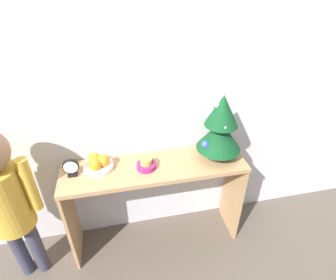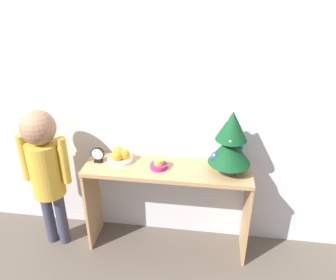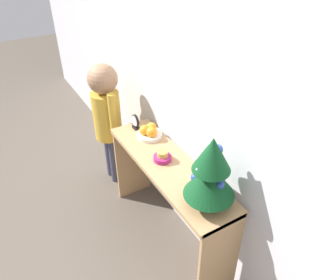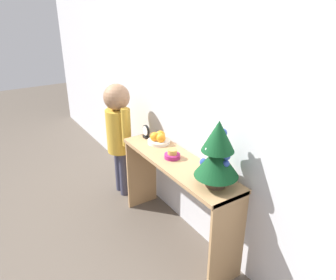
{
  "view_description": "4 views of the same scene",
  "coord_description": "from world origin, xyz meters",
  "px_view_note": "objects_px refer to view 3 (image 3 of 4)",
  "views": [
    {
      "loc": [
        -0.2,
        -1.17,
        1.79
      ],
      "look_at": [
        0.08,
        0.13,
        0.94
      ],
      "focal_mm": 28.0,
      "sensor_mm": 36.0,
      "label": 1
    },
    {
      "loc": [
        0.29,
        -1.83,
        1.95
      ],
      "look_at": [
        0.01,
        0.15,
        0.95
      ],
      "focal_mm": 35.0,
      "sensor_mm": 36.0,
      "label": 2
    },
    {
      "loc": [
        1.48,
        -0.72,
        2.08
      ],
      "look_at": [
        0.01,
        0.16,
        0.92
      ],
      "focal_mm": 35.0,
      "sensor_mm": 36.0,
      "label": 3
    },
    {
      "loc": [
        1.83,
        -1.1,
        1.86
      ],
      "look_at": [
        -0.08,
        0.13,
        0.87
      ],
      "focal_mm": 35.0,
      "sensor_mm": 36.0,
      "label": 4
    }
  ],
  "objects_px": {
    "desk_clock": "(135,122)",
    "child_figure": "(106,110)",
    "fruit_bowl": "(149,132)",
    "singing_bowl": "(162,157)",
    "mini_tree": "(211,172)"
  },
  "relations": [
    {
      "from": "desk_clock",
      "to": "mini_tree",
      "type": "bearing_deg",
      "value": -0.35
    },
    {
      "from": "singing_bowl",
      "to": "desk_clock",
      "type": "bearing_deg",
      "value": 176.96
    },
    {
      "from": "singing_bowl",
      "to": "child_figure",
      "type": "distance_m",
      "value": 0.83
    },
    {
      "from": "desk_clock",
      "to": "child_figure",
      "type": "height_order",
      "value": "child_figure"
    },
    {
      "from": "fruit_bowl",
      "to": "child_figure",
      "type": "height_order",
      "value": "child_figure"
    },
    {
      "from": "mini_tree",
      "to": "fruit_bowl",
      "type": "xyz_separation_m",
      "value": [
        -0.79,
        0.04,
        -0.19
      ]
    },
    {
      "from": "mini_tree",
      "to": "fruit_bowl",
      "type": "height_order",
      "value": "mini_tree"
    },
    {
      "from": "mini_tree",
      "to": "desk_clock",
      "type": "height_order",
      "value": "mini_tree"
    },
    {
      "from": "mini_tree",
      "to": "child_figure",
      "type": "bearing_deg",
      "value": -176.14
    },
    {
      "from": "fruit_bowl",
      "to": "singing_bowl",
      "type": "height_order",
      "value": "fruit_bowl"
    },
    {
      "from": "singing_bowl",
      "to": "desk_clock",
      "type": "relative_size",
      "value": 1.03
    },
    {
      "from": "fruit_bowl",
      "to": "singing_bowl",
      "type": "bearing_deg",
      "value": -11.5
    },
    {
      "from": "fruit_bowl",
      "to": "singing_bowl",
      "type": "xyz_separation_m",
      "value": [
        0.3,
        -0.06,
        -0.01
      ]
    },
    {
      "from": "fruit_bowl",
      "to": "child_figure",
      "type": "bearing_deg",
      "value": -166.0
    },
    {
      "from": "child_figure",
      "to": "mini_tree",
      "type": "bearing_deg",
      "value": 3.86
    }
  ]
}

